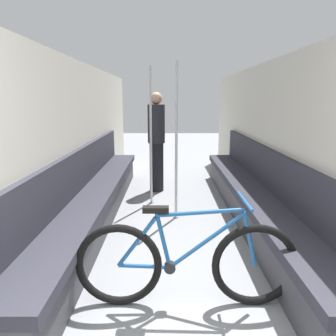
# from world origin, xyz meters

# --- Properties ---
(wall_left) EXTENTS (0.10, 9.53, 2.14)m
(wall_left) POSITION_xyz_m (-1.33, 3.16, 1.07)
(wall_left) COLOR beige
(wall_left) RESTS_ON ground
(wall_right) EXTENTS (0.10, 9.53, 2.14)m
(wall_right) POSITION_xyz_m (1.33, 3.16, 1.07)
(wall_right) COLOR beige
(wall_right) RESTS_ON ground
(bench_seat_row_left) EXTENTS (0.49, 5.21, 0.99)m
(bench_seat_row_left) POSITION_xyz_m (-1.06, 3.35, 0.32)
(bench_seat_row_left) COLOR #3D3D42
(bench_seat_row_left) RESTS_ON ground
(bench_seat_row_right) EXTENTS (0.49, 5.21, 0.99)m
(bench_seat_row_right) POSITION_xyz_m (1.06, 3.35, 0.32)
(bench_seat_row_right) COLOR #3D3D42
(bench_seat_row_right) RESTS_ON ground
(bicycle) EXTENTS (1.77, 0.46, 0.89)m
(bicycle) POSITION_xyz_m (0.06, 1.55, 0.36)
(bicycle) COLOR black
(bicycle) RESTS_ON ground
(grab_pole_near) EXTENTS (0.08, 0.08, 2.12)m
(grab_pole_near) POSITION_xyz_m (-0.35, 4.18, 1.03)
(grab_pole_near) COLOR gray
(grab_pole_near) RESTS_ON ground
(grab_pole_far) EXTENTS (0.08, 0.08, 2.12)m
(grab_pole_far) POSITION_xyz_m (0.03, 3.52, 1.03)
(grab_pole_far) COLOR gray
(grab_pole_far) RESTS_ON ground
(passenger_standing) EXTENTS (0.30, 0.30, 1.75)m
(passenger_standing) POSITION_xyz_m (-0.29, 4.91, 0.90)
(passenger_standing) COLOR black
(passenger_standing) RESTS_ON ground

